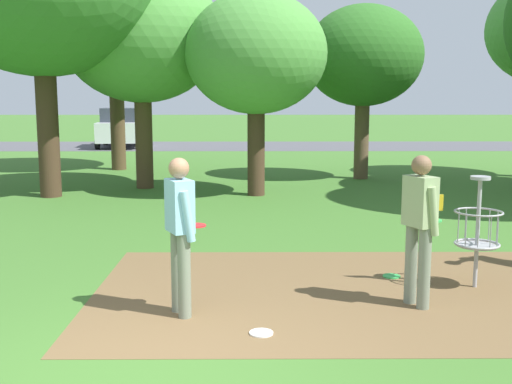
% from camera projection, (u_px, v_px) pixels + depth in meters
% --- Properties ---
extents(ground_plane, '(160.00, 160.00, 0.00)m').
position_uv_depth(ground_plane, '(132.00, 381.00, 5.18)').
color(ground_plane, '#3D6B28').
extents(dirt_tee_pad, '(6.03, 3.91, 0.01)m').
position_uv_depth(dirt_tee_pad, '(344.00, 292.00, 7.55)').
color(dirt_tee_pad, brown).
rests_on(dirt_tee_pad, ground).
extents(disc_golf_basket, '(0.98, 0.58, 1.39)m').
position_uv_depth(disc_golf_basket, '(473.00, 227.00, 7.64)').
color(disc_golf_basket, '#9E9EA3').
rests_on(disc_golf_basket, ground).
extents(player_throwing, '(0.45, 0.49, 1.71)m').
position_uv_depth(player_throwing, '(420.00, 222.00, 6.91)').
color(player_throwing, slate).
rests_on(player_throwing, ground).
extents(player_waiting_left, '(0.45, 0.49, 1.71)m').
position_uv_depth(player_waiting_left, '(180.00, 227.00, 6.63)').
color(player_waiting_left, slate).
rests_on(player_waiting_left, ground).
extents(frisbee_by_tee, '(0.23, 0.23, 0.02)m').
position_uv_depth(frisbee_by_tee, '(392.00, 276.00, 8.18)').
color(frisbee_by_tee, green).
rests_on(frisbee_by_tee, ground).
extents(frisbee_mid_grass, '(0.24, 0.24, 0.02)m').
position_uv_depth(frisbee_mid_grass, '(261.00, 333.00, 6.21)').
color(frisbee_mid_grass, white).
rests_on(frisbee_mid_grass, ground).
extents(tree_near_left, '(3.32, 3.32, 4.76)m').
position_uv_depth(tree_near_left, '(256.00, 55.00, 14.54)').
color(tree_near_left, '#422D1E').
rests_on(tree_near_left, ground).
extents(tree_mid_left, '(4.67, 4.67, 6.77)m').
position_uv_depth(tree_mid_left, '(114.00, 20.00, 19.66)').
color(tree_mid_left, '#4C3823').
rests_on(tree_mid_left, ground).
extents(tree_mid_center, '(4.05, 4.05, 5.64)m').
position_uv_depth(tree_mid_center, '(141.00, 35.00, 15.67)').
color(tree_mid_center, '#4C3823').
rests_on(tree_mid_center, ground).
extents(tree_far_right, '(3.34, 3.34, 4.92)m').
position_uv_depth(tree_far_right, '(364.00, 57.00, 17.59)').
color(tree_far_right, brown).
rests_on(tree_far_right, ground).
extents(parking_lot_strip, '(36.00, 6.00, 0.01)m').
position_uv_depth(parking_lot_strip, '(231.00, 146.00, 30.22)').
color(parking_lot_strip, '#4C4C51').
rests_on(parking_lot_strip, ground).
extents(parked_car_leftmost, '(2.26, 4.35, 1.84)m').
position_uv_depth(parked_car_leftmost, '(120.00, 127.00, 29.56)').
color(parked_car_leftmost, silver).
rests_on(parked_car_leftmost, ground).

